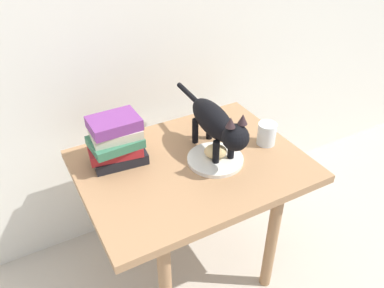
{
  "coord_description": "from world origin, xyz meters",
  "views": [
    {
      "loc": [
        -0.53,
        -0.96,
        1.39
      ],
      "look_at": [
        0.0,
        0.0,
        0.64
      ],
      "focal_mm": 36.34,
      "sensor_mm": 36.0,
      "label": 1
    }
  ],
  "objects_px": {
    "book_stack": "(116,141)",
    "candle_jar": "(267,135)",
    "plate": "(215,159)",
    "cat": "(217,123)",
    "bread_roll": "(216,151)",
    "side_table": "(192,180)"
  },
  "relations": [
    {
      "from": "bread_roll",
      "to": "book_stack",
      "type": "relative_size",
      "value": 0.39
    },
    {
      "from": "side_table",
      "to": "cat",
      "type": "relative_size",
      "value": 1.63
    },
    {
      "from": "cat",
      "to": "candle_jar",
      "type": "relative_size",
      "value": 5.64
    },
    {
      "from": "book_stack",
      "to": "plate",
      "type": "bearing_deg",
      "value": -28.7
    },
    {
      "from": "plate",
      "to": "book_stack",
      "type": "xyz_separation_m",
      "value": [
        -0.3,
        0.17,
        0.08
      ]
    },
    {
      "from": "plate",
      "to": "bread_roll",
      "type": "relative_size",
      "value": 2.5
    },
    {
      "from": "side_table",
      "to": "candle_jar",
      "type": "height_order",
      "value": "candle_jar"
    },
    {
      "from": "book_stack",
      "to": "candle_jar",
      "type": "xyz_separation_m",
      "value": [
        0.53,
        -0.16,
        -0.05
      ]
    },
    {
      "from": "plate",
      "to": "candle_jar",
      "type": "height_order",
      "value": "candle_jar"
    },
    {
      "from": "plate",
      "to": "cat",
      "type": "xyz_separation_m",
      "value": [
        0.02,
        0.03,
        0.13
      ]
    },
    {
      "from": "plate",
      "to": "side_table",
      "type": "bearing_deg",
      "value": 158.34
    },
    {
      "from": "cat",
      "to": "book_stack",
      "type": "relative_size",
      "value": 2.32
    },
    {
      "from": "cat",
      "to": "candle_jar",
      "type": "xyz_separation_m",
      "value": [
        0.21,
        -0.03,
        -0.09
      ]
    },
    {
      "from": "side_table",
      "to": "bread_roll",
      "type": "relative_size",
      "value": 9.79
    },
    {
      "from": "bread_roll",
      "to": "candle_jar",
      "type": "height_order",
      "value": "candle_jar"
    },
    {
      "from": "bread_roll",
      "to": "book_stack",
      "type": "distance_m",
      "value": 0.35
    },
    {
      "from": "book_stack",
      "to": "candle_jar",
      "type": "height_order",
      "value": "book_stack"
    },
    {
      "from": "plate",
      "to": "candle_jar",
      "type": "bearing_deg",
      "value": 0.8
    },
    {
      "from": "bread_roll",
      "to": "candle_jar",
      "type": "xyz_separation_m",
      "value": [
        0.22,
        0.0,
        -0.0
      ]
    },
    {
      "from": "book_stack",
      "to": "candle_jar",
      "type": "relative_size",
      "value": 2.43
    },
    {
      "from": "plate",
      "to": "bread_roll",
      "type": "xyz_separation_m",
      "value": [
        0.0,
        0.0,
        0.03
      ]
    },
    {
      "from": "plate",
      "to": "bread_roll",
      "type": "distance_m",
      "value": 0.03
    }
  ]
}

